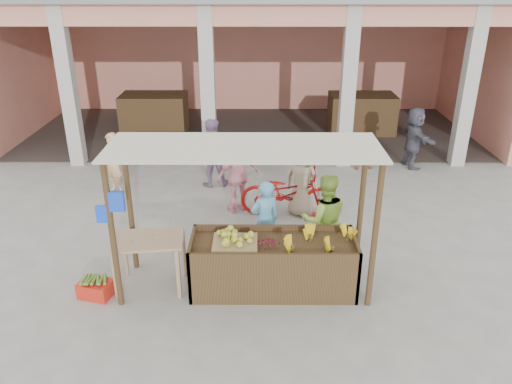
{
  "coord_description": "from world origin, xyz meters",
  "views": [
    {
      "loc": [
        0.26,
        -6.77,
        4.72
      ],
      "look_at": [
        0.22,
        1.2,
        1.16
      ],
      "focal_mm": 35.0,
      "sensor_mm": 36.0,
      "label": 1
    }
  ],
  "objects_px": {
    "side_table": "(149,247)",
    "vendor_blue": "(265,218)",
    "red_crate": "(96,289)",
    "motorcycle": "(288,192)",
    "vendor_green": "(325,218)",
    "fruit_stall": "(273,266)"
  },
  "relations": [
    {
      "from": "vendor_blue",
      "to": "motorcycle",
      "type": "xyz_separation_m",
      "value": [
        0.5,
        1.67,
        -0.25
      ]
    },
    {
      "from": "fruit_stall",
      "to": "vendor_blue",
      "type": "bearing_deg",
      "value": 97.4
    },
    {
      "from": "vendor_blue",
      "to": "vendor_green",
      "type": "relative_size",
      "value": 0.9
    },
    {
      "from": "vendor_green",
      "to": "side_table",
      "type": "bearing_deg",
      "value": 11.71
    },
    {
      "from": "side_table",
      "to": "red_crate",
      "type": "relative_size",
      "value": 2.32
    },
    {
      "from": "vendor_green",
      "to": "motorcycle",
      "type": "bearing_deg",
      "value": -77.23
    },
    {
      "from": "motorcycle",
      "to": "red_crate",
      "type": "bearing_deg",
      "value": 136.38
    },
    {
      "from": "side_table",
      "to": "vendor_green",
      "type": "distance_m",
      "value": 2.95
    },
    {
      "from": "vendor_blue",
      "to": "motorcycle",
      "type": "distance_m",
      "value": 1.76
    },
    {
      "from": "side_table",
      "to": "motorcycle",
      "type": "height_order",
      "value": "motorcycle"
    },
    {
      "from": "side_table",
      "to": "red_crate",
      "type": "bearing_deg",
      "value": -167.26
    },
    {
      "from": "red_crate",
      "to": "vendor_blue",
      "type": "relative_size",
      "value": 0.32
    },
    {
      "from": "vendor_blue",
      "to": "vendor_green",
      "type": "xyz_separation_m",
      "value": [
        1.01,
        -0.15,
        0.09
      ]
    },
    {
      "from": "side_table",
      "to": "vendor_green",
      "type": "relative_size",
      "value": 0.66
    },
    {
      "from": "vendor_blue",
      "to": "red_crate",
      "type": "bearing_deg",
      "value": -0.44
    },
    {
      "from": "vendor_green",
      "to": "motorcycle",
      "type": "xyz_separation_m",
      "value": [
        -0.51,
        1.82,
        -0.33
      ]
    },
    {
      "from": "red_crate",
      "to": "vendor_green",
      "type": "distance_m",
      "value": 3.89
    },
    {
      "from": "fruit_stall",
      "to": "red_crate",
      "type": "bearing_deg",
      "value": -174.96
    },
    {
      "from": "side_table",
      "to": "vendor_blue",
      "type": "xyz_separation_m",
      "value": [
        1.84,
        0.9,
        0.05
      ]
    },
    {
      "from": "motorcycle",
      "to": "side_table",
      "type": "bearing_deg",
      "value": 142.03
    },
    {
      "from": "side_table",
      "to": "motorcycle",
      "type": "bearing_deg",
      "value": 41.29
    },
    {
      "from": "red_crate",
      "to": "motorcycle",
      "type": "relative_size",
      "value": 0.24
    }
  ]
}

